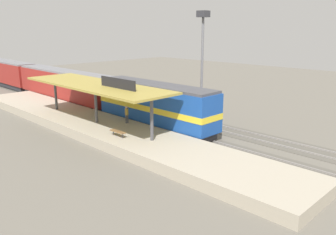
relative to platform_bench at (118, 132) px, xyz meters
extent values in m
plane|color=#666056|center=(8.00, 5.23, -1.34)|extent=(120.00, 120.00, 0.00)
cube|color=#565249|center=(6.00, 5.23, -1.32)|extent=(3.20, 110.00, 0.04)
cube|color=gray|center=(5.28, 5.23, -1.26)|extent=(0.10, 110.00, 0.16)
cube|color=gray|center=(6.72, 5.23, -1.26)|extent=(0.10, 110.00, 0.16)
cube|color=#565249|center=(10.60, 5.23, -1.32)|extent=(3.20, 110.00, 0.04)
cube|color=gray|center=(9.88, 5.23, -1.26)|extent=(0.10, 110.00, 0.16)
cube|color=gray|center=(11.32, 5.23, -1.26)|extent=(0.10, 110.00, 0.16)
cube|color=#A89E89|center=(1.40, 5.23, -0.89)|extent=(6.00, 44.00, 0.90)
cylinder|color=#47474C|center=(1.40, -2.77, 1.36)|extent=(0.28, 0.28, 3.60)
cylinder|color=#47474C|center=(1.40, 5.23, 1.36)|extent=(0.28, 0.28, 3.60)
cylinder|color=#47474C|center=(1.40, 13.23, 1.36)|extent=(0.28, 0.28, 3.60)
cube|color=#A38E3D|center=(1.40, 5.23, 3.26)|extent=(5.20, 18.00, 0.20)
cube|color=black|center=(1.40, 1.63, 3.81)|extent=(0.12, 4.80, 0.90)
cylinder|color=#333338|center=(0.00, -0.65, -0.23)|extent=(0.07, 0.07, 0.42)
cylinder|color=#333338|center=(0.00, 0.65, -0.23)|extent=(0.07, 0.07, 0.42)
cube|color=brown|center=(0.00, 0.00, 0.02)|extent=(0.44, 1.70, 0.08)
cube|color=#28282D|center=(6.00, 1.78, -0.83)|extent=(2.60, 13.60, 0.70)
cube|color=#19479E|center=(6.00, 1.78, 1.27)|extent=(2.90, 14.40, 3.50)
cube|color=#47474C|center=(6.00, 1.78, 3.14)|extent=(2.78, 14.11, 0.24)
cube|color=yellow|center=(6.00, 1.78, 1.00)|extent=(2.93, 14.43, 0.56)
cube|color=#28282D|center=(6.00, 19.78, -0.83)|extent=(2.60, 19.20, 0.70)
cube|color=maroon|center=(6.00, 19.78, 1.17)|extent=(2.90, 20.00, 3.30)
cube|color=slate|center=(6.00, 19.78, 2.94)|extent=(2.78, 19.60, 0.24)
cube|color=#28282D|center=(6.00, 40.58, -0.83)|extent=(2.60, 19.20, 0.70)
cube|color=maroon|center=(6.00, 40.58, 1.17)|extent=(2.90, 20.00, 3.30)
cube|color=slate|center=(6.00, 40.58, 2.94)|extent=(2.78, 19.60, 0.24)
cylinder|color=slate|center=(13.80, 2.27, 4.16)|extent=(0.28, 0.28, 11.00)
cube|color=#333338|center=(13.80, 2.27, 10.01)|extent=(1.10, 1.10, 0.70)
cylinder|color=#4C4C51|center=(3.17, 2.84, -0.02)|extent=(0.16, 0.16, 0.84)
cylinder|color=#4C4C51|center=(3.35, 2.84, -0.02)|extent=(0.16, 0.16, 0.84)
cylinder|color=olive|center=(3.26, 2.84, 0.72)|extent=(0.34, 0.34, 0.64)
sphere|color=tan|center=(3.26, 2.84, 1.15)|extent=(0.23, 0.23, 0.23)
camera|label=1|loc=(-17.15, -23.10, 8.58)|focal=37.44mm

